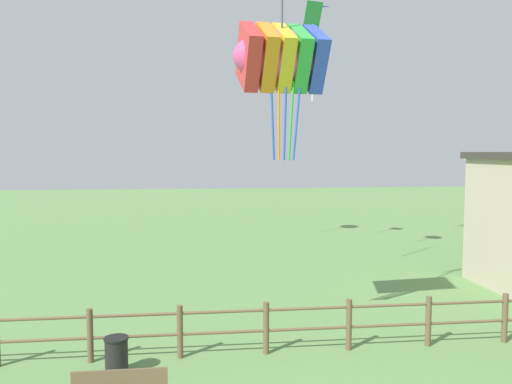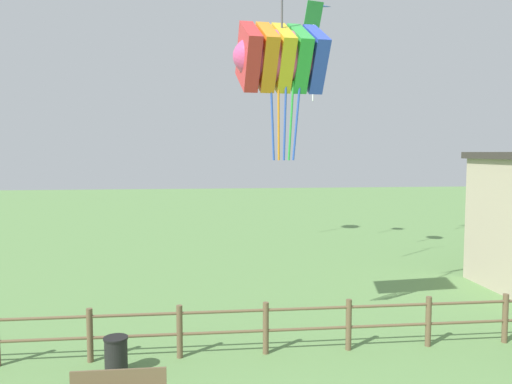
{
  "view_description": "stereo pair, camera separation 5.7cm",
  "coord_description": "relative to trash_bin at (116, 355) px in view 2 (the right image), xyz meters",
  "views": [
    {
      "loc": [
        -1.6,
        -5.25,
        4.74
      ],
      "look_at": [
        0.0,
        8.05,
        3.67
      ],
      "focal_mm": 35.0,
      "sensor_mm": 36.0,
      "label": 1
    },
    {
      "loc": [
        -1.54,
        -5.26,
        4.74
      ],
      "look_at": [
        0.0,
        8.05,
        3.67
      ],
      "focal_mm": 35.0,
      "sensor_mm": 36.0,
      "label": 2
    }
  ],
  "objects": [
    {
      "name": "kite_rainbow_parafoil",
      "position": [
        3.85,
        1.81,
        6.68
      ],
      "size": [
        2.59,
        2.03,
        3.46
      ],
      "color": "#E54C8C"
    },
    {
      "name": "trash_bin",
      "position": [
        0.0,
        0.0,
        0.0
      ],
      "size": [
        0.52,
        0.52,
        0.8
      ],
      "color": "black",
      "rests_on": "ground_plane"
    },
    {
      "name": "wooden_fence",
      "position": [
        3.33,
        0.68,
        0.29
      ],
      "size": [
        20.18,
        0.14,
        1.23
      ],
      "color": "brown",
      "rests_on": "ground_plane"
    },
    {
      "name": "kite_blue_delta",
      "position": [
        6.58,
        9.15,
        10.05
      ],
      "size": [
        1.01,
        1.0,
        2.11
      ],
      "color": "blue"
    },
    {
      "name": "kite_green_diamond",
      "position": [
        5.85,
        6.91,
        8.53
      ],
      "size": [
        0.7,
        0.49,
        3.42
      ],
      "color": "green"
    }
  ]
}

